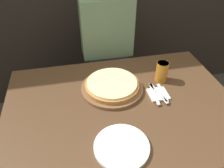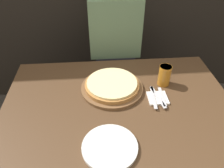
{
  "view_description": "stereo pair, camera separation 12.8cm",
  "coord_description": "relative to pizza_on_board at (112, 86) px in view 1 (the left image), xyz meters",
  "views": [
    {
      "loc": [
        -0.24,
        -0.85,
        1.56
      ],
      "look_at": [
        -0.03,
        0.14,
        0.76
      ],
      "focal_mm": 35.0,
      "sensor_mm": 36.0,
      "label": 1
    },
    {
      "loc": [
        -0.11,
        -0.87,
        1.56
      ],
      "look_at": [
        -0.03,
        0.14,
        0.76
      ],
      "focal_mm": 35.0,
      "sensor_mm": 36.0,
      "label": 2
    }
  ],
  "objects": [
    {
      "name": "dinner_knife",
      "position": [
        0.25,
        -0.11,
        -0.01
      ],
      "size": [
        0.05,
        0.19,
        0.0
      ],
      "color": "silver",
      "rests_on": "napkin_stack"
    },
    {
      "name": "fork",
      "position": [
        0.23,
        -0.11,
        -0.01
      ],
      "size": [
        0.03,
        0.19,
        0.0
      ],
      "color": "silver",
      "rests_on": "napkin_stack"
    },
    {
      "name": "beer_glass",
      "position": [
        0.32,
        0.03,
        0.04
      ],
      "size": [
        0.07,
        0.07,
        0.13
      ],
      "color": "#B7701E",
      "rests_on": "dining_table"
    },
    {
      "name": "dinner_plate",
      "position": [
        -0.04,
        -0.41,
        -0.02
      ],
      "size": [
        0.25,
        0.25,
        0.02
      ],
      "color": "silver",
      "rests_on": "dining_table"
    },
    {
      "name": "napkin_stack",
      "position": [
        0.25,
        -0.11,
        -0.02
      ],
      "size": [
        0.11,
        0.11,
        0.01
      ],
      "color": "white",
      "rests_on": "dining_table"
    },
    {
      "name": "diner_person",
      "position": [
        0.06,
        0.48,
        -0.09
      ],
      "size": [
        0.37,
        0.21,
        1.33
      ],
      "color": "#33333D",
      "rests_on": "ground_plane"
    },
    {
      "name": "spoon",
      "position": [
        0.28,
        -0.11,
        -0.01
      ],
      "size": [
        0.03,
        0.16,
        0.0
      ],
      "color": "silver",
      "rests_on": "napkin_stack"
    },
    {
      "name": "dining_table",
      "position": [
        0.03,
        -0.14,
        -0.39
      ],
      "size": [
        1.29,
        0.92,
        0.72
      ],
      "color": "#4C331E",
      "rests_on": "ground_plane"
    },
    {
      "name": "pizza_on_board",
      "position": [
        0.0,
        0.0,
        0.0
      ],
      "size": [
        0.37,
        0.37,
        0.06
      ],
      "color": "brown",
      "rests_on": "dining_table"
    }
  ]
}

